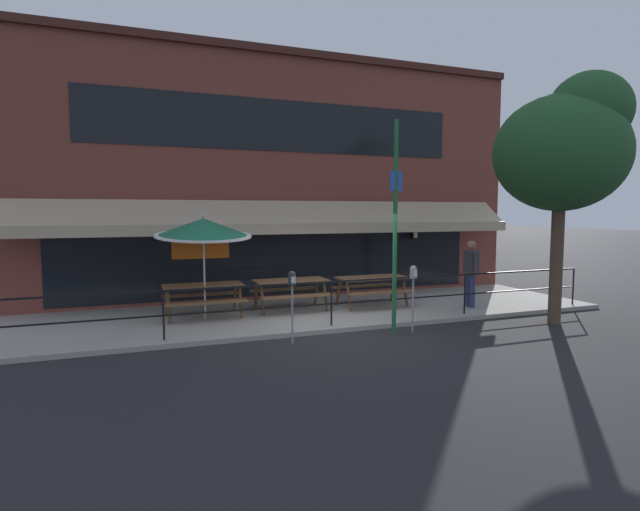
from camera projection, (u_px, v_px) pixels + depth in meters
ground_plane at (337, 333)px, 10.47m from camera, size 120.00×120.00×0.00m
patio_deck at (305, 313)px, 12.33m from camera, size 15.00×4.00×0.10m
restaurant_building at (279, 178)px, 14.09m from camera, size 15.00×1.60×7.02m
patio_railing at (331, 293)px, 10.68m from camera, size 13.84×0.04×0.97m
picnic_table_left at (203, 291)px, 11.53m from camera, size 1.80×1.42×0.76m
picnic_table_centre at (291, 286)px, 12.35m from camera, size 1.80×1.42×0.76m
picnic_table_right at (372, 283)px, 12.91m from camera, size 1.80×1.42×0.76m
patio_umbrella_left at (203, 228)px, 11.17m from camera, size 2.14×2.14×2.39m
pedestrian_walking at (471, 270)px, 12.75m from camera, size 0.32×0.61×1.71m
parking_meter_near at (292, 285)px, 9.49m from camera, size 0.15×0.16×1.42m
parking_meter_far at (413, 278)px, 10.47m from camera, size 0.15×0.16×1.42m
street_sign_pole at (395, 226)px, 10.25m from camera, size 0.28×0.09×4.41m
street_tree_curbside at (566, 146)px, 11.05m from camera, size 3.04×2.73×5.59m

